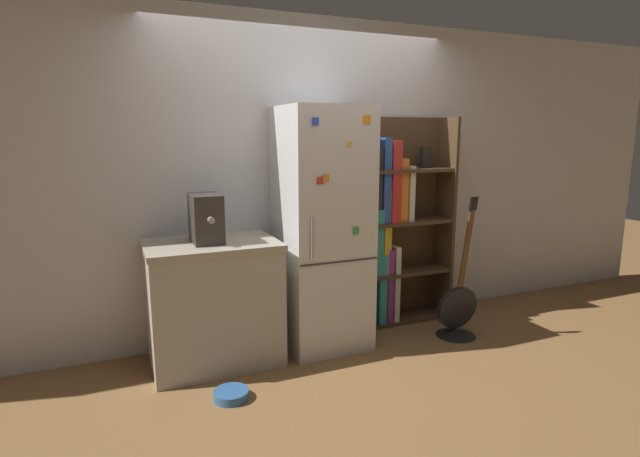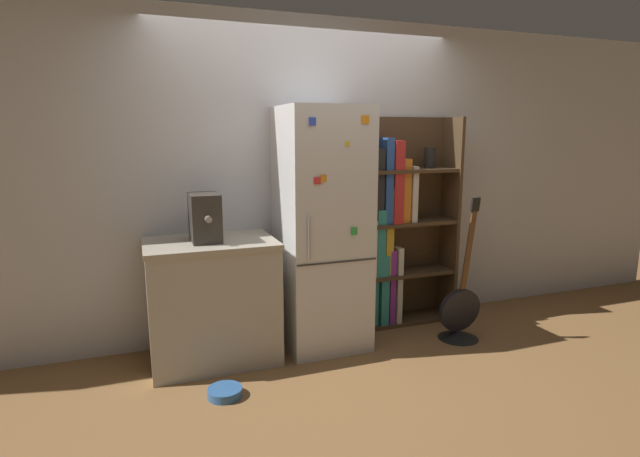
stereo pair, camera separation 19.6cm
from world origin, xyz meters
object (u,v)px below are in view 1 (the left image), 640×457
Objects in this scene: guitar at (457,316)px; pet_bowl at (231,394)px; bookshelf at (389,228)px; espresso_machine at (206,218)px; refrigerator at (322,229)px.

guitar reaches higher than pet_bowl.
guitar is at bearing 7.43° from pet_bowl.
bookshelf reaches higher than espresso_machine.
refrigerator is 8.29× the size of pet_bowl.
bookshelf is at bearing 7.21° from espresso_machine.
refrigerator reaches higher than guitar.
refrigerator is 1.57× the size of guitar.
bookshelf is at bearing 15.39° from refrigerator.
bookshelf is 1.99m from pet_bowl.
refrigerator is 1.38m from guitar.
bookshelf is (0.74, 0.20, -0.08)m from refrigerator.
pet_bowl is at bearing -146.42° from refrigerator.
espresso_machine is (-0.90, -0.00, 0.14)m from refrigerator.
refrigerator is at bearing 33.58° from pet_bowl.
espresso_machine is at bearing -172.79° from bookshelf.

